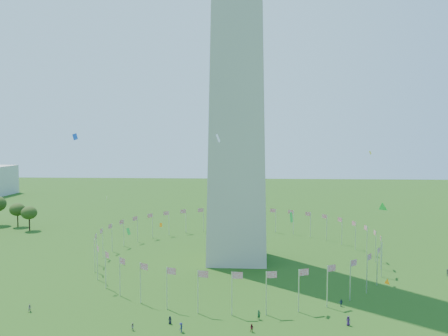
{
  "coord_description": "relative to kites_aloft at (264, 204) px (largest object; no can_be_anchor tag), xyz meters",
  "views": [
    {
      "loc": [
        3.15,
        -75.82,
        36.08
      ],
      "look_at": [
        -2.96,
        35.0,
        28.12
      ],
      "focal_mm": 35.0,
      "sensor_mm": 36.0,
      "label": 1
    }
  ],
  "objects": [
    {
      "name": "crowd",
      "position": [
        10.6,
        -22.36,
        -20.15
      ],
      "size": [
        97.61,
        65.92,
        1.99
      ],
      "color": "#331A4F",
      "rests_on": "ground"
    },
    {
      "name": "flag_ring",
      "position": [
        -6.7,
        27.76,
        -16.48
      ],
      "size": [
        80.24,
        80.24,
        9.0
      ],
      "color": "silver",
      "rests_on": "ground"
    },
    {
      "name": "kites_aloft",
      "position": [
        0.0,
        0.0,
        0.0
      ],
      "size": [
        84.51,
        64.76,
        32.79
      ],
      "color": "green",
      "rests_on": "ground"
    }
  ]
}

